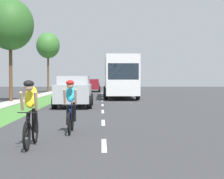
# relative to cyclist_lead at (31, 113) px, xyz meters

# --- Properties ---
(ground_plane) EXTENTS (120.00, 120.00, 0.00)m
(ground_plane) POSITION_rel_cyclist_lead_xyz_m (1.73, 12.51, -0.81)
(ground_plane) COLOR #38383A
(grass_verge) EXTENTS (2.01, 70.00, 0.01)m
(grass_verge) POSITION_rel_cyclist_lead_xyz_m (-2.68, 12.51, -0.81)
(grass_verge) COLOR #478438
(grass_verge) RESTS_ON ground_plane
(lane_markings_center) EXTENTS (0.12, 53.13, 0.01)m
(lane_markings_center) POSITION_rel_cyclist_lead_xyz_m (1.73, 16.51, -0.81)
(lane_markings_center) COLOR white
(lane_markings_center) RESTS_ON ground_plane
(cyclist_lead) EXTENTS (0.42, 1.72, 1.58)m
(cyclist_lead) POSITION_rel_cyclist_lead_xyz_m (0.00, 0.00, 0.00)
(cyclist_lead) COLOR black
(cyclist_lead) RESTS_ON ground_plane
(cyclist_trailing) EXTENTS (0.42, 1.72, 1.58)m
(cyclist_trailing) POSITION_rel_cyclist_lead_xyz_m (0.75, 2.32, 0.00)
(cyclist_trailing) COLOR black
(cyclist_trailing) RESTS_ON ground_plane
(suv_silver) EXTENTS (2.15, 4.70, 1.79)m
(suv_silver) POSITION_rel_cyclist_lead_xyz_m (0.06, 12.75, 0.14)
(suv_silver) COLOR #A5A8AD
(suv_silver) RESTS_ON ground_plane
(bus_white) EXTENTS (2.78, 11.60, 3.48)m
(bus_white) POSITION_rel_cyclist_lead_xyz_m (3.26, 23.75, 1.17)
(bus_white) COLOR silver
(bus_white) RESTS_ON ground_plane
(pickup_maroon) EXTENTS (2.22, 5.10, 1.64)m
(pickup_maroon) POSITION_rel_cyclist_lead_xyz_m (0.41, 39.33, 0.02)
(pickup_maroon) COLOR maroon
(pickup_maroon) RESTS_ON ground_plane
(street_tree_near) EXTENTS (3.31, 3.31, 7.32)m
(street_tree_near) POSITION_rel_cyclist_lead_xyz_m (-4.79, 17.67, 4.66)
(street_tree_near) COLOR brown
(street_tree_near) RESTS_ON ground_plane
(street_tree_far) EXTENTS (2.90, 2.90, 7.43)m
(street_tree_far) POSITION_rel_cyclist_lead_xyz_m (-4.99, 37.38, 4.98)
(street_tree_far) COLOR brown
(street_tree_far) RESTS_ON ground_plane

